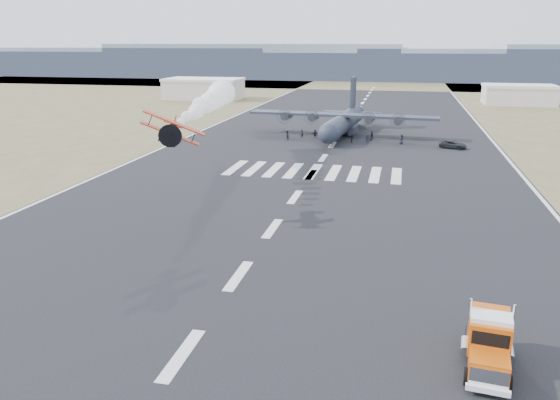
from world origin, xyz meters
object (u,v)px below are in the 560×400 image
(semi_truck, at_px, (489,341))
(crew_d, at_px, (372,136))
(hangar_right, at_px, (519,94))
(support_vehicle, at_px, (453,145))
(crew_e, at_px, (401,139))
(crew_c, at_px, (367,139))
(crew_a, at_px, (344,133))
(crew_f, at_px, (315,134))
(crew_h, at_px, (352,138))
(crew_g, at_px, (302,133))
(hangar_left, at_px, (204,88))
(transport_aircraft, at_px, (343,121))
(crew_b, at_px, (287,135))
(aerobatic_biplane, at_px, (171,129))

(semi_truck, relative_size, crew_d, 4.06)
(hangar_right, height_order, support_vehicle, hangar_right)
(crew_e, bearing_deg, crew_c, 41.87)
(hangar_right, height_order, crew_a, hangar_right)
(support_vehicle, bearing_deg, crew_d, 90.20)
(crew_e, xyz_separation_m, crew_f, (-16.74, 3.23, -0.10))
(crew_h, bearing_deg, crew_e, -107.82)
(hangar_right, relative_size, crew_f, 12.40)
(support_vehicle, distance_m, crew_a, 21.56)
(crew_g, bearing_deg, crew_d, -167.29)
(hangar_left, height_order, transport_aircraft, transport_aircraft)
(support_vehicle, distance_m, crew_d, 15.56)
(crew_c, bearing_deg, hangar_left, -45.05)
(crew_b, height_order, crew_d, crew_d)
(crew_d, bearing_deg, transport_aircraft, -113.58)
(crew_b, xyz_separation_m, crew_c, (15.39, -0.02, -0.07))
(crew_b, bearing_deg, crew_c, 122.34)
(hangar_left, bearing_deg, aerobatic_biplane, -71.12)
(crew_a, bearing_deg, semi_truck, -60.07)
(crew_a, xyz_separation_m, crew_d, (5.64, -2.05, 0.05))
(transport_aircraft, bearing_deg, crew_a, -77.09)
(crew_e, distance_m, crew_h, 9.05)
(crew_d, bearing_deg, crew_e, 79.69)
(hangar_left, height_order, semi_truck, hangar_left)
(crew_c, xyz_separation_m, crew_f, (-10.39, 3.24, 0.02))
(crew_b, height_order, crew_f, crew_b)
(hangar_right, distance_m, aerobatic_biplane, 137.84)
(transport_aircraft, height_order, crew_c, transport_aircraft)
(hangar_right, bearing_deg, crew_b, -126.56)
(crew_f, xyz_separation_m, crew_h, (7.70, -3.76, -0.00))
(support_vehicle, bearing_deg, crew_f, 97.76)
(crew_a, height_order, crew_h, crew_a)
(hangar_right, distance_m, support_vehicle, 80.59)
(crew_g, xyz_separation_m, crew_h, (10.31, -3.59, -0.02))
(semi_truck, height_order, crew_g, semi_truck)
(aerobatic_biplane, relative_size, crew_a, 3.51)
(crew_a, distance_m, crew_e, 12.39)
(hangar_left, height_order, crew_f, hangar_left)
(crew_b, bearing_deg, semi_truck, 53.13)
(hangar_right, height_order, crew_e, hangar_right)
(support_vehicle, height_order, crew_a, crew_a)
(hangar_right, distance_m, crew_d, 81.69)
(crew_h, bearing_deg, crew_a, 0.69)
(crew_a, height_order, crew_e, crew_e)
(semi_truck, relative_size, crew_h, 4.55)
(aerobatic_biplane, height_order, crew_b, aerobatic_biplane)
(crew_g, bearing_deg, crew_b, 64.72)
(hangar_right, bearing_deg, aerobatic_biplane, -114.37)
(support_vehicle, bearing_deg, hangar_right, 1.63)
(crew_f, bearing_deg, crew_b, -157.72)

